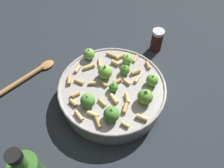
# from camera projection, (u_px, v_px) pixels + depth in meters

# --- Properties ---
(ground_plane) EXTENTS (2.40, 2.40, 0.00)m
(ground_plane) POSITION_uv_depth(u_px,v_px,m) (112.00, 98.00, 0.69)
(ground_plane) COLOR #23282D
(cooking_pan) EXTENTS (0.32, 0.32, 0.12)m
(cooking_pan) POSITION_uv_depth(u_px,v_px,m) (112.00, 91.00, 0.66)
(cooking_pan) COLOR #9E9993
(cooking_pan) RESTS_ON ground
(pepper_shaker) EXTENTS (0.04, 0.04, 0.08)m
(pepper_shaker) POSITION_uv_depth(u_px,v_px,m) (157.00, 40.00, 0.79)
(pepper_shaker) COLOR #33140F
(pepper_shaker) RESTS_ON ground
(wooden_spoon) EXTENTS (0.20, 0.16, 0.02)m
(wooden_spoon) POSITION_uv_depth(u_px,v_px,m) (28.00, 76.00, 0.74)
(wooden_spoon) COLOR #9E703D
(wooden_spoon) RESTS_ON ground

